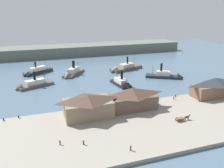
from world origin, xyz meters
name	(u,v)px	position (x,y,z in m)	size (l,w,h in m)	color
ground_plane	(127,101)	(0.00, 0.00, 0.00)	(320.00, 320.00, 0.00)	slate
quay_promenade	(151,123)	(0.00, -22.00, 0.60)	(110.00, 36.00, 1.20)	gray
seawall_edge	(130,103)	(0.00, -3.60, 0.50)	(110.00, 0.80, 1.00)	slate
ferry_shed_central_terminal	(88,106)	(-19.56, -10.96, 5.25)	(17.17, 10.99, 8.00)	#847056
ferry_shed_west_terminal	(132,98)	(-2.19, -9.87, 5.46)	(18.83, 9.39, 8.38)	brown
ferry_shed_customs_shed	(214,87)	(37.22, -9.19, 5.44)	(19.89, 8.31, 8.35)	brown
horse_cart	(183,118)	(10.66, -24.82, 2.13)	(5.68, 1.45, 1.87)	brown
pedestrian_walking_west	(131,148)	(-13.22, -35.32, 2.01)	(0.44, 0.44, 1.77)	#4C3D33
pedestrian_standing_center	(174,98)	(18.45, -7.34, 1.97)	(0.42, 0.42, 1.69)	#33384C
pedestrian_walking_east	(60,142)	(-31.27, -26.38, 1.92)	(0.39, 0.39, 1.57)	#33384C
pedestrian_near_cart	(83,142)	(-24.90, -28.47, 1.90)	(0.38, 0.38, 1.54)	#232328
mooring_post_east	(158,98)	(12.51, -4.83, 1.65)	(0.44, 0.44, 0.90)	black
mooring_post_center_east	(19,117)	(-43.36, -4.91, 1.65)	(0.44, 0.44, 0.90)	black
mooring_post_center_west	(176,96)	(21.03, -4.80, 1.65)	(0.44, 0.44, 0.90)	black
mooring_post_west	(4,120)	(-48.23, -5.44, 1.65)	(0.44, 0.44, 0.90)	black
ferry_near_quay	(36,72)	(-36.96, 56.81, 1.46)	(19.17, 14.52, 8.84)	#23282D
ferry_approaching_east	(123,68)	(16.38, 47.78, 1.35)	(25.30, 14.46, 10.54)	#514C47
ferry_mid_harbor	(167,76)	(34.66, 24.35, 1.33)	(21.07, 14.84, 10.04)	#23282D
ferry_approaching_west	(122,84)	(5.18, 19.37, 1.30)	(7.51, 16.06, 9.64)	black
ferry_moored_west	(30,85)	(-39.83, 31.69, 1.18)	(20.09, 12.94, 10.08)	#514C47
ferry_moored_east	(72,73)	(-16.65, 46.47, 1.41)	(16.25, 19.30, 10.41)	#514C47
far_headland	(79,50)	(0.00, 110.00, 4.00)	(180.00, 24.00, 8.00)	#60665B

